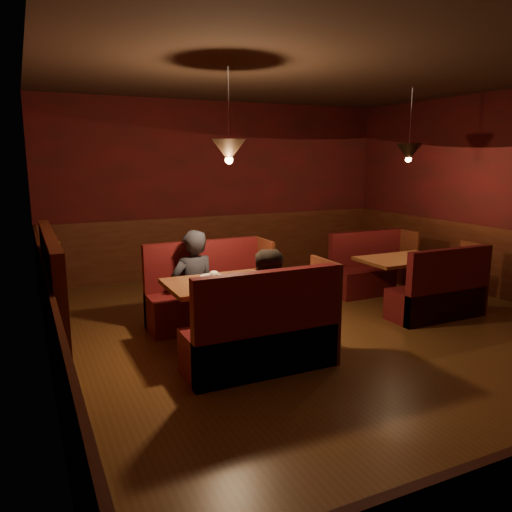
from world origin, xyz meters
name	(u,v)px	position (x,y,z in m)	size (l,w,h in m)	color
room	(315,245)	(-0.28, 0.05, 1.05)	(6.02, 7.02, 2.92)	brown
main_table	(231,295)	(-1.19, 0.22, 0.55)	(1.34, 0.81, 0.93)	#5A3115
main_bench_far	(209,298)	(-1.17, 0.98, 0.32)	(1.47, 0.52, 1.00)	#460E14
main_bench_near	(264,339)	(-1.17, -0.54, 0.32)	(1.47, 0.52, 1.00)	#460E14
second_table	(402,270)	(1.48, 0.63, 0.48)	(1.15, 0.74, 0.65)	#5A3115
second_bench_far	(371,273)	(1.51, 1.32, 0.29)	(1.27, 0.48, 0.91)	#460E14
second_bench_near	(441,296)	(1.51, -0.06, 0.29)	(1.27, 0.48, 0.91)	#460E14
diner_a	(193,265)	(-1.39, 0.91, 0.76)	(0.55, 0.36, 1.52)	#21222B
diner_b	(273,289)	(-1.01, -0.38, 0.74)	(0.72, 0.56, 1.48)	black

